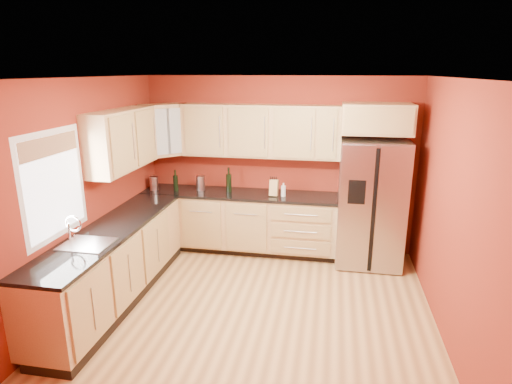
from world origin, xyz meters
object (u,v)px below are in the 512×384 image
at_px(knife_block, 274,188).
at_px(refrigerator, 371,203).
at_px(canister_left, 154,183).
at_px(soap_dispenser, 283,190).
at_px(wine_bottle_a, 176,180).

bearing_deg(knife_block, refrigerator, 2.32).
xyz_separation_m(refrigerator, canister_left, (-3.20, -0.01, 0.13)).
xyz_separation_m(refrigerator, knife_block, (-1.37, 0.02, 0.15)).
distance_m(canister_left, soap_dispenser, 1.97).
xyz_separation_m(canister_left, soap_dispenser, (1.97, 0.01, -0.01)).
height_order(canister_left, soap_dispenser, canister_left).
relative_size(canister_left, soap_dispenser, 1.06).
relative_size(wine_bottle_a, knife_block, 1.37).
height_order(wine_bottle_a, knife_block, wine_bottle_a).
xyz_separation_m(wine_bottle_a, soap_dispenser, (1.63, -0.00, -0.06)).
xyz_separation_m(knife_block, soap_dispenser, (0.14, -0.01, -0.02)).
relative_size(refrigerator, canister_left, 8.57).
bearing_deg(soap_dispenser, canister_left, -179.78).
relative_size(canister_left, wine_bottle_a, 0.64).
xyz_separation_m(wine_bottle_a, knife_block, (1.49, 0.01, -0.04)).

